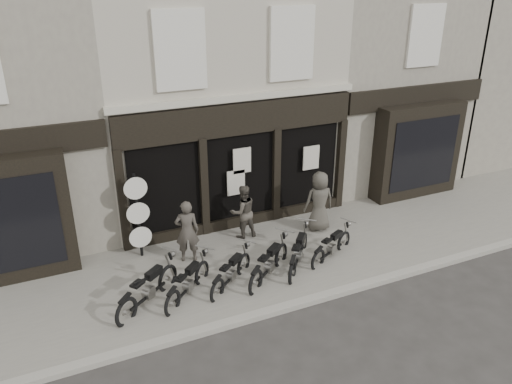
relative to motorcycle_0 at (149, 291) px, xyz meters
name	(u,v)px	position (x,y,z in m)	size (l,w,h in m)	color
ground_plane	(285,276)	(3.48, -0.19, -0.42)	(90.00, 90.00, 0.00)	#2D2B28
pavement	(270,258)	(3.48, 0.71, -0.36)	(30.00, 4.20, 0.12)	slate
kerb	(310,300)	(3.48, -1.44, -0.35)	(30.00, 0.25, 0.13)	gray
central_building	(204,78)	(3.48, 5.76, 3.66)	(7.30, 6.22, 8.34)	#A99F91
neighbour_right	(366,66)	(9.83, 5.70, 3.62)	(5.60, 6.73, 8.34)	gray
motorcycle_0	(149,291)	(0.00, 0.00, 0.00)	(1.86, 1.57, 1.05)	black
motorcycle_1	(188,285)	(0.93, -0.07, -0.04)	(1.63, 1.52, 0.96)	black
motorcycle_2	(231,274)	(2.04, -0.06, -0.05)	(1.62, 1.38, 0.92)	black
motorcycle_3	(269,266)	(3.05, -0.14, -0.02)	(1.79, 1.50, 1.01)	black
motorcycle_4	(298,255)	(3.98, 0.03, -0.01)	(1.57, 1.76, 1.02)	black
motorcycle_5	(332,248)	(5.00, 0.02, -0.06)	(1.76, 1.05, 0.91)	black
man_left	(187,231)	(1.40, 1.43, 0.57)	(0.63, 0.41, 1.73)	#3F3A34
man_centre	(243,212)	(3.25, 2.03, 0.50)	(0.78, 0.61, 1.60)	#453F37
man_right	(319,201)	(5.48, 1.53, 0.61)	(0.89, 0.58, 1.82)	#444039
advert_sign_post	(139,220)	(0.31, 2.16, 0.80)	(0.61, 0.39, 2.51)	black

